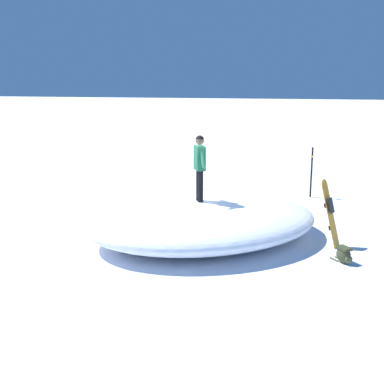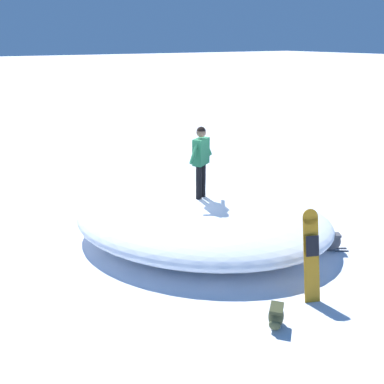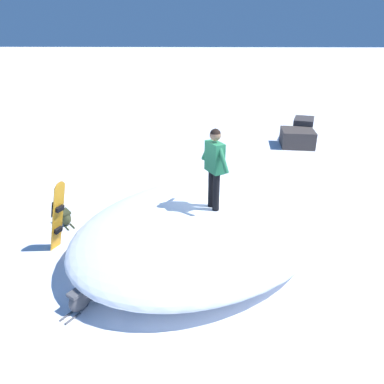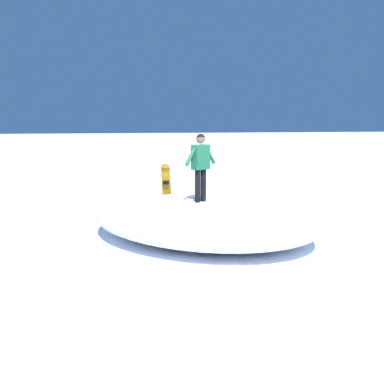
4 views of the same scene
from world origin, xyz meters
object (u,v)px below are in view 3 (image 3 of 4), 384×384
Objects in this scene: snowboarder_standing at (215,162)px; backpack_far at (81,299)px; backpack_near at (65,217)px; snowboard_primary_upright at (58,215)px.

backpack_far is at bearing 41.87° from snowboarder_standing.
backpack_near is at bearing -64.92° from backpack_far.
snowboarder_standing is 3.48m from snowboard_primary_upright.
snowboard_primary_upright is at bearing 108.23° from backpack_near.
snowboarder_standing is 1.02× the size of snowboard_primary_upright.
snowboarder_standing is 4.17m from backpack_near.
snowboarder_standing is 2.62× the size of backpack_far.
backpack_far is at bearing 115.08° from backpack_near.
snowboard_primary_upright is at bearing 4.56° from snowboarder_standing.
backpack_far is (-1.37, 2.93, 0.02)m from backpack_near.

